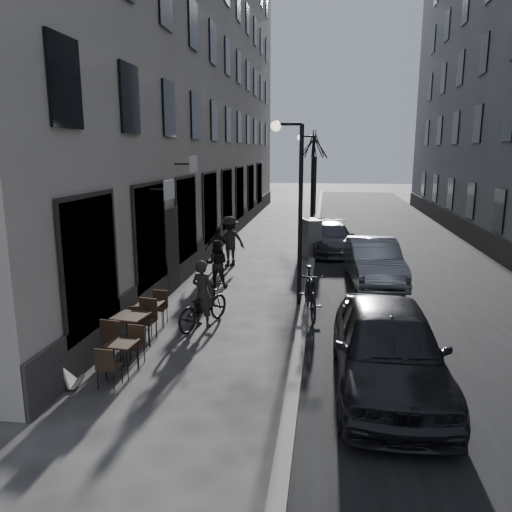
% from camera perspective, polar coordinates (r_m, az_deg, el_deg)
% --- Properties ---
extents(ground, '(120.00, 120.00, 0.00)m').
position_cam_1_polar(ground, '(8.87, 2.63, -17.12)').
color(ground, '#3A3735').
rests_on(ground, ground).
extents(road, '(7.30, 60.00, 0.00)m').
position_cam_1_polar(road, '(24.32, 15.33, 1.34)').
color(road, black).
rests_on(road, ground).
extents(kerb, '(0.25, 60.00, 0.12)m').
position_cam_1_polar(kerb, '(24.10, 6.71, 1.74)').
color(kerb, slate).
rests_on(kerb, ground).
extents(building_left, '(4.00, 35.00, 16.00)m').
position_cam_1_polar(building_left, '(25.40, -7.85, 20.22)').
color(building_left, '#A19787').
rests_on(building_left, ground).
extents(streetlamp_near, '(0.90, 0.28, 5.09)m').
position_cam_1_polar(streetlamp_near, '(13.80, 4.41, 7.16)').
color(streetlamp_near, black).
rests_on(streetlamp_near, ground).
extents(streetlamp_far, '(0.90, 0.28, 5.09)m').
position_cam_1_polar(streetlamp_far, '(25.76, 6.15, 9.35)').
color(streetlamp_far, black).
rests_on(streetlamp_far, ground).
extents(tree_near, '(2.40, 2.40, 5.70)m').
position_cam_1_polar(tree_near, '(28.73, 6.58, 12.60)').
color(tree_near, black).
rests_on(tree_near, ground).
extents(tree_far, '(2.40, 2.40, 5.70)m').
position_cam_1_polar(tree_far, '(34.73, 6.85, 12.48)').
color(tree_far, black).
rests_on(tree_far, ground).
extents(bistro_set_a, '(0.59, 1.38, 0.80)m').
position_cam_1_polar(bistro_set_a, '(10.21, -15.08, -10.91)').
color(bistro_set_a, '#302315').
rests_on(bistro_set_a, ground).
extents(bistro_set_b, '(0.76, 1.69, 0.97)m').
position_cam_1_polar(bistro_set_b, '(11.29, -14.08, -8.13)').
color(bistro_set_b, '#302315').
rests_on(bistro_set_b, ground).
extents(bistro_set_c, '(0.61, 1.45, 0.85)m').
position_cam_1_polar(bistro_set_c, '(12.37, -12.03, -6.55)').
color(bistro_set_c, '#302315').
rests_on(bistro_set_c, ground).
extents(sign_board, '(0.49, 0.68, 1.09)m').
position_cam_1_polar(sign_board, '(10.15, -20.76, -11.26)').
color(sign_board, black).
rests_on(sign_board, ground).
extents(utility_cabinet, '(0.94, 1.19, 1.57)m').
position_cam_1_polar(utility_cabinet, '(20.60, 6.24, 2.05)').
color(utility_cabinet, '#5B5B5E').
rests_on(utility_cabinet, ground).
extents(bicycle, '(1.37, 2.08, 1.03)m').
position_cam_1_polar(bicycle, '(12.54, -6.08, -5.71)').
color(bicycle, black).
rests_on(bicycle, ground).
extents(cyclist_rider, '(0.72, 0.60, 1.69)m').
position_cam_1_polar(cyclist_rider, '(12.45, -6.12, -4.27)').
color(cyclist_rider, '#282523').
rests_on(cyclist_rider, ground).
extents(pedestrian_near, '(0.81, 0.67, 1.53)m').
position_cam_1_polar(pedestrian_near, '(15.99, -4.51, -0.88)').
color(pedestrian_near, black).
rests_on(pedestrian_near, ground).
extents(pedestrian_mid, '(1.40, 1.27, 1.88)m').
position_cam_1_polar(pedestrian_mid, '(18.96, -3.03, 1.72)').
color(pedestrian_mid, black).
rests_on(pedestrian_mid, ground).
extents(pedestrian_far, '(0.99, 0.81, 1.58)m').
position_cam_1_polar(pedestrian_far, '(18.26, -4.44, 0.82)').
color(pedestrian_far, black).
rests_on(pedestrian_far, ground).
extents(car_near, '(1.97, 4.80, 1.63)m').
position_cam_1_polar(car_near, '(9.47, 14.87, -10.11)').
color(car_near, black).
rests_on(car_near, ground).
extents(car_mid, '(1.87, 4.49, 1.44)m').
position_cam_1_polar(car_mid, '(16.92, 13.27, -0.60)').
color(car_mid, gray).
rests_on(car_mid, ground).
extents(car_far, '(2.05, 4.45, 1.26)m').
position_cam_1_polar(car_far, '(21.64, 8.70, 2.04)').
color(car_far, '#3C3E47').
rests_on(car_far, ground).
extents(moped, '(0.93, 2.22, 1.29)m').
position_cam_1_polar(moped, '(13.21, 6.22, -4.20)').
color(moped, black).
rests_on(moped, ground).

